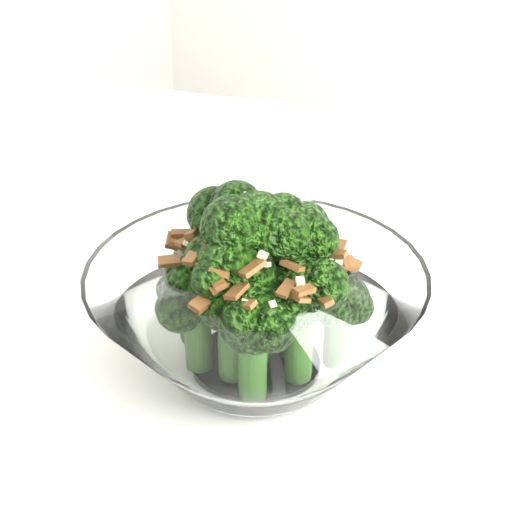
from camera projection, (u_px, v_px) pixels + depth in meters
The scene contains 2 objects.
table at pixel (161, 307), 0.73m from camera, with size 1.39×1.14×0.75m.
broccoli_dish at pixel (256, 308), 0.52m from camera, with size 0.22×0.22×0.14m.
Camera 1 is at (0.46, -0.50, 1.09)m, focal length 55.00 mm.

